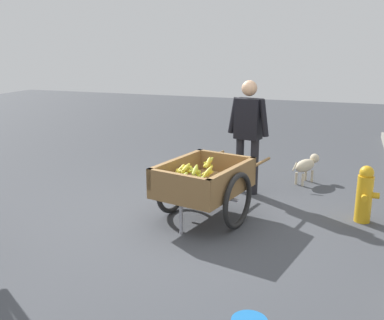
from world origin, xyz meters
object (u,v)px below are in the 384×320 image
at_px(fruit_cart, 203,184).
at_px(dog, 306,165).
at_px(fire_hydrant, 365,194).
at_px(vendor_person, 248,128).

distance_m(fruit_cart, dog, 2.11).
relative_size(dog, fire_hydrant, 0.93).
xyz_separation_m(fruit_cart, vendor_person, (-1.13, 0.26, 0.47)).
bearing_deg(fire_hydrant, fruit_cart, -72.02).
bearing_deg(dog, fire_hydrant, 30.91).
bearing_deg(vendor_person, fire_hydrant, 69.76).
xyz_separation_m(vendor_person, dog, (-0.74, 0.73, -0.65)).
bearing_deg(fire_hydrant, dog, -149.09).
height_order(dog, fire_hydrant, fire_hydrant).
height_order(vendor_person, dog, vendor_person).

